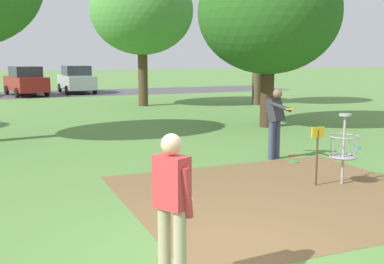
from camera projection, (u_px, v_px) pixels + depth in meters
ground_plane at (219, 260)px, 5.88m from camera, size 160.00×160.00×0.00m
dirt_tee_pad at (281, 194)px, 8.64m from camera, size 5.55×5.00×0.01m
disc_golf_basket at (341, 146)px, 9.24m from camera, size 0.98×0.58×1.39m
player_foreground_watching at (172, 203)px, 4.97m from camera, size 0.45×0.49×1.71m
player_throwing at (275, 119)px, 11.47m from camera, size 0.46×1.17×1.71m
frisbee_near_basket at (336, 158)px, 11.63m from camera, size 0.21×0.21×0.02m
frisbee_by_tee at (293, 155)px, 12.01m from camera, size 0.24×0.24×0.02m
frisbee_mid_grass at (357, 148)px, 13.00m from camera, size 0.23×0.23×0.02m
frisbee_far_right at (293, 162)px, 11.29m from camera, size 0.23×0.23×0.02m
tree_near_left at (142, 11)px, 23.24m from camera, size 5.04×5.04×6.82m
tree_near_right at (269, 13)px, 16.26m from camera, size 4.90×4.90×6.03m
tree_mid_right at (258, 18)px, 23.82m from camera, size 3.95×3.95×6.10m
parking_lot_strip at (35, 94)px, 31.09m from camera, size 36.00×6.00×0.01m
parked_car_center_left at (26, 81)px, 29.99m from camera, size 2.59×4.47×1.84m
parked_car_center_right at (76, 79)px, 32.03m from camera, size 2.14×4.29×1.84m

